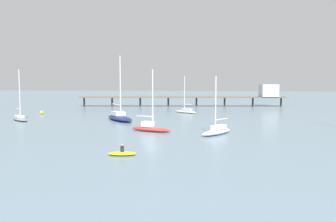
{
  "coord_description": "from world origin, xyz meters",
  "views": [
    {
      "loc": [
        8.3,
        -47.31,
        7.24
      ],
      "look_at": [
        0.0,
        17.25,
        1.5
      ],
      "focal_mm": 36.52,
      "sensor_mm": 36.0,
      "label": 1
    }
  ],
  "objects_px": {
    "pier": "(225,94)",
    "sailboat_cream": "(186,110)",
    "dinghy_yellow": "(122,153)",
    "mooring_buoy_far": "(42,113)",
    "sailboat_white": "(217,130)",
    "sailboat_gray": "(20,117)",
    "sailboat_navy": "(120,117)",
    "sailboat_red": "(150,127)"
  },
  "relations": [
    {
      "from": "sailboat_navy",
      "to": "sailboat_cream",
      "type": "distance_m",
      "value": 19.52
    },
    {
      "from": "sailboat_cream",
      "to": "mooring_buoy_far",
      "type": "relative_size",
      "value": 10.75
    },
    {
      "from": "mooring_buoy_far",
      "to": "sailboat_white",
      "type": "bearing_deg",
      "value": -32.07
    },
    {
      "from": "sailboat_gray",
      "to": "sailboat_red",
      "type": "distance_m",
      "value": 28.31
    },
    {
      "from": "sailboat_cream",
      "to": "dinghy_yellow",
      "type": "bearing_deg",
      "value": -93.55
    },
    {
      "from": "sailboat_red",
      "to": "dinghy_yellow",
      "type": "xyz_separation_m",
      "value": [
        0.09,
        -15.91,
        -0.44
      ]
    },
    {
      "from": "sailboat_white",
      "to": "dinghy_yellow",
      "type": "distance_m",
      "value": 17.1
    },
    {
      "from": "sailboat_white",
      "to": "sailboat_red",
      "type": "distance_m",
      "value": 9.59
    },
    {
      "from": "sailboat_cream",
      "to": "dinghy_yellow",
      "type": "relative_size",
      "value": 2.89
    },
    {
      "from": "dinghy_yellow",
      "to": "sailboat_gray",
      "type": "bearing_deg",
      "value": 134.93
    },
    {
      "from": "dinghy_yellow",
      "to": "mooring_buoy_far",
      "type": "height_order",
      "value": "dinghy_yellow"
    },
    {
      "from": "pier",
      "to": "dinghy_yellow",
      "type": "xyz_separation_m",
      "value": [
        -12.27,
        -66.07,
        -3.34
      ]
    },
    {
      "from": "sailboat_red",
      "to": "dinghy_yellow",
      "type": "relative_size",
      "value": 3.08
    },
    {
      "from": "sailboat_gray",
      "to": "dinghy_yellow",
      "type": "xyz_separation_m",
      "value": [
        26.37,
        -26.43,
        -0.35
      ]
    },
    {
      "from": "mooring_buoy_far",
      "to": "sailboat_cream",
      "type": "bearing_deg",
      "value": 13.19
    },
    {
      "from": "sailboat_navy",
      "to": "sailboat_red",
      "type": "height_order",
      "value": "sailboat_navy"
    },
    {
      "from": "sailboat_white",
      "to": "sailboat_red",
      "type": "height_order",
      "value": "sailboat_red"
    },
    {
      "from": "sailboat_navy",
      "to": "mooring_buoy_far",
      "type": "bearing_deg",
      "value": 155.74
    },
    {
      "from": "sailboat_white",
      "to": "sailboat_navy",
      "type": "bearing_deg",
      "value": 140.47
    },
    {
      "from": "sailboat_white",
      "to": "sailboat_cream",
      "type": "distance_m",
      "value": 31.33
    },
    {
      "from": "pier",
      "to": "dinghy_yellow",
      "type": "height_order",
      "value": "pier"
    },
    {
      "from": "sailboat_white",
      "to": "sailboat_gray",
      "type": "bearing_deg",
      "value": 161.25
    },
    {
      "from": "sailboat_white",
      "to": "sailboat_gray",
      "type": "xyz_separation_m",
      "value": [
        -35.73,
        12.13,
        -0.04
      ]
    },
    {
      "from": "sailboat_gray",
      "to": "sailboat_cream",
      "type": "height_order",
      "value": "sailboat_gray"
    },
    {
      "from": "pier",
      "to": "sailboat_gray",
      "type": "height_order",
      "value": "sailboat_gray"
    },
    {
      "from": "pier",
      "to": "sailboat_navy",
      "type": "relative_size",
      "value": 4.94
    },
    {
      "from": "pier",
      "to": "sailboat_cream",
      "type": "xyz_separation_m",
      "value": [
        -9.49,
        -21.14,
        -2.96
      ]
    },
    {
      "from": "sailboat_white",
      "to": "sailboat_cream",
      "type": "height_order",
      "value": "sailboat_cream"
    },
    {
      "from": "sailboat_red",
      "to": "dinghy_yellow",
      "type": "bearing_deg",
      "value": -89.68
    },
    {
      "from": "sailboat_navy",
      "to": "sailboat_red",
      "type": "xyz_separation_m",
      "value": [
        8.1,
        -12.88,
        -0.04
      ]
    },
    {
      "from": "pier",
      "to": "sailboat_white",
      "type": "xyz_separation_m",
      "value": [
        -2.91,
        -51.77,
        -2.95
      ]
    },
    {
      "from": "sailboat_navy",
      "to": "sailboat_white",
      "type": "height_order",
      "value": "sailboat_navy"
    },
    {
      "from": "sailboat_white",
      "to": "sailboat_red",
      "type": "bearing_deg",
      "value": 170.38
    },
    {
      "from": "sailboat_navy",
      "to": "mooring_buoy_far",
      "type": "xyz_separation_m",
      "value": [
        -19.81,
        8.93,
        -0.3
      ]
    },
    {
      "from": "sailboat_white",
      "to": "sailboat_cream",
      "type": "bearing_deg",
      "value": 102.12
    },
    {
      "from": "sailboat_gray",
      "to": "sailboat_cream",
      "type": "relative_size",
      "value": 1.12
    },
    {
      "from": "dinghy_yellow",
      "to": "sailboat_cream",
      "type": "bearing_deg",
      "value": 86.45
    },
    {
      "from": "pier",
      "to": "sailboat_red",
      "type": "height_order",
      "value": "sailboat_red"
    },
    {
      "from": "sailboat_navy",
      "to": "dinghy_yellow",
      "type": "relative_size",
      "value": 4.07
    },
    {
      "from": "sailboat_red",
      "to": "sailboat_gray",
      "type": "bearing_deg",
      "value": 158.17
    },
    {
      "from": "sailboat_red",
      "to": "sailboat_cream",
      "type": "distance_m",
      "value": 29.17
    },
    {
      "from": "sailboat_gray",
      "to": "mooring_buoy_far",
      "type": "height_order",
      "value": "sailboat_gray"
    }
  ]
}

